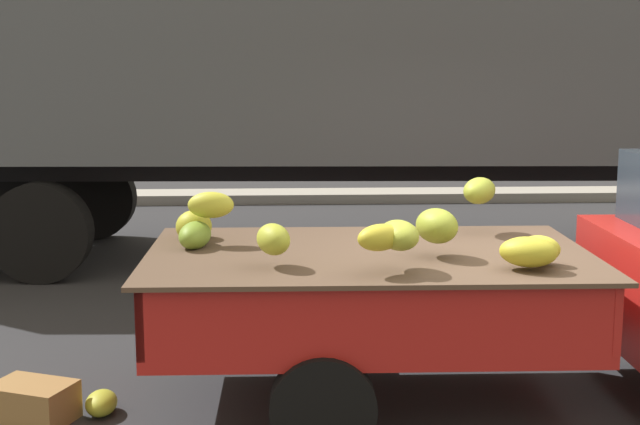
# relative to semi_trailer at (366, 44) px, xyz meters

# --- Properties ---
(ground) EXTENTS (220.00, 220.00, 0.00)m
(ground) POSITION_rel_semi_trailer_xyz_m (0.60, -4.73, -2.54)
(ground) COLOR #28282B
(curb_strip) EXTENTS (80.00, 0.80, 0.16)m
(curb_strip) POSITION_rel_semi_trailer_xyz_m (0.60, 4.36, -2.46)
(curb_strip) COLOR gray
(curb_strip) RESTS_ON ground
(semi_trailer) EXTENTS (12.08, 3.01, 3.95)m
(semi_trailer) POSITION_rel_semi_trailer_xyz_m (0.00, 0.00, 0.00)
(semi_trailer) COLOR #4C5156
(semi_trailer) RESTS_ON ground
(fallen_banana_bunch_near_tailgate) EXTENTS (0.21, 0.31, 0.16)m
(fallen_banana_bunch_near_tailgate) POSITION_rel_semi_trailer_xyz_m (-2.24, -4.79, -2.46)
(fallen_banana_bunch_near_tailgate) COLOR #A3A72B
(fallen_banana_bunch_near_tailgate) RESTS_ON ground
(produce_crate) EXTENTS (0.62, 0.53, 0.26)m
(produce_crate) POSITION_rel_semi_trailer_xyz_m (-2.67, -4.88, -2.41)
(produce_crate) COLOR olive
(produce_crate) RESTS_ON ground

